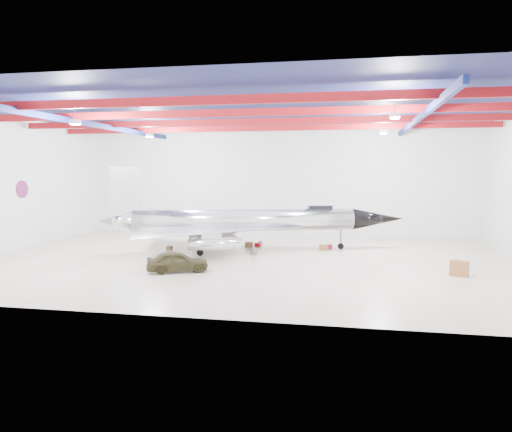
# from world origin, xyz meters

# --- Properties ---
(floor) EXTENTS (40.00, 40.00, 0.00)m
(floor) POSITION_xyz_m (0.00, 0.00, 0.00)
(floor) COLOR beige
(floor) RESTS_ON ground
(wall_back) EXTENTS (40.00, 0.00, 40.00)m
(wall_back) POSITION_xyz_m (0.00, 15.00, 5.50)
(wall_back) COLOR silver
(wall_back) RESTS_ON floor
(wall_left) EXTENTS (0.00, 30.00, 30.00)m
(wall_left) POSITION_xyz_m (-20.00, 0.00, 5.50)
(wall_left) COLOR silver
(wall_left) RESTS_ON floor
(ceiling) EXTENTS (40.00, 40.00, 0.00)m
(ceiling) POSITION_xyz_m (0.00, 0.00, 11.00)
(ceiling) COLOR #0A0F38
(ceiling) RESTS_ON wall_back
(ceiling_structure) EXTENTS (39.50, 29.50, 1.08)m
(ceiling_structure) POSITION_xyz_m (0.00, 0.00, 10.32)
(ceiling_structure) COLOR maroon
(ceiling_structure) RESTS_ON ceiling
(wall_roundel) EXTENTS (0.10, 1.50, 1.50)m
(wall_roundel) POSITION_xyz_m (-19.94, 2.00, 5.00)
(wall_roundel) COLOR #B21414
(wall_roundel) RESTS_ON wall_left
(jet_aircraft) EXTENTS (24.73, 17.89, 6.90)m
(jet_aircraft) POSITION_xyz_m (-1.07, 4.05, 2.26)
(jet_aircraft) COLOR silver
(jet_aircraft) RESTS_ON floor
(jeep) EXTENTS (4.29, 3.05, 1.36)m
(jeep) POSITION_xyz_m (-3.41, -5.37, 0.68)
(jeep) COLOR #34301A
(jeep) RESTS_ON floor
(desk) EXTENTS (1.20, 0.93, 0.99)m
(desk) POSITION_xyz_m (14.31, -3.27, 0.49)
(desk) COLOR brown
(desk) RESTS_ON floor
(crate_ply) EXTENTS (0.51, 0.44, 0.31)m
(crate_ply) POSITION_xyz_m (-7.26, 3.23, 0.16)
(crate_ply) COLOR olive
(crate_ply) RESTS_ON floor
(toolbox_red) EXTENTS (0.58, 0.52, 0.34)m
(toolbox_red) POSITION_xyz_m (-0.33, 6.27, 0.17)
(toolbox_red) COLOR #A4101F
(toolbox_red) RESTS_ON floor
(engine_drum) EXTENTS (0.59, 0.59, 0.46)m
(engine_drum) POSITION_xyz_m (0.11, 2.25, 0.23)
(engine_drum) COLOR #59595B
(engine_drum) RESTS_ON floor
(parts_bin) EXTENTS (0.77, 0.69, 0.44)m
(parts_bin) POSITION_xyz_m (5.40, 5.44, 0.22)
(parts_bin) COLOR olive
(parts_bin) RESTS_ON floor
(crate_small) EXTENTS (0.36, 0.30, 0.23)m
(crate_small) POSITION_xyz_m (-6.81, 8.97, 0.12)
(crate_small) COLOR #59595B
(crate_small) RESTS_ON floor
(tool_chest) EXTENTS (0.56, 0.56, 0.38)m
(tool_chest) POSITION_xyz_m (5.84, 6.31, 0.19)
(tool_chest) COLOR #A4101F
(tool_chest) RESTS_ON floor
(oil_barrel) EXTENTS (0.64, 0.52, 0.44)m
(oil_barrel) POSITION_xyz_m (-1.02, 5.81, 0.22)
(oil_barrel) COLOR olive
(oil_barrel) RESTS_ON floor
(spares_box) EXTENTS (0.45, 0.45, 0.33)m
(spares_box) POSITION_xyz_m (-0.31, 7.44, 0.17)
(spares_box) COLOR #59595B
(spares_box) RESTS_ON floor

